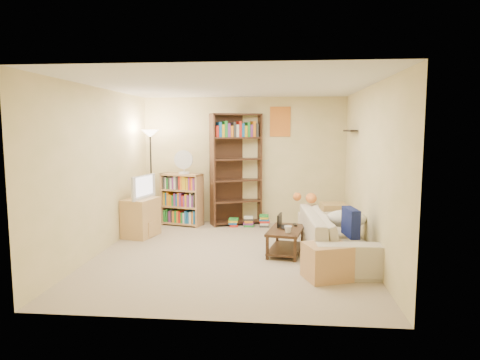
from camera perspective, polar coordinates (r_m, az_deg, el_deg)
The scene contains 19 objects.
room at distance 6.29m, azimuth -1.19°, elevation 4.45°, with size 4.50×4.54×2.52m.
sofa at distance 6.54m, azimuth 12.59°, elevation -7.14°, with size 1.01×2.27×0.65m, color #BDB29C.
navy_pillow at distance 6.03m, azimuth 14.54°, elevation -5.48°, with size 0.43×0.13×0.38m, color #121B50.
cream_blanket at distance 6.57m, azimuth 13.93°, elevation -5.03°, with size 0.60×0.43×0.26m, color beige.
tabby_cat at distance 7.23m, azimuth 9.14°, elevation -2.37°, with size 0.51×0.21×0.18m.
coffee_table at distance 6.57m, azimuth 6.11°, elevation -7.72°, with size 0.63×0.93×0.38m.
laptop at distance 6.61m, azimuth 6.34°, elevation -6.25°, with size 0.21×0.30×0.02m, color black.
laptop_screen at distance 6.61m, azimuth 5.30°, elevation -5.33°, with size 0.01×0.28×0.19m, color white.
mug at distance 6.28m, azimuth 6.41°, elevation -6.57°, with size 0.16×0.16×0.10m, color white.
tv_remote at distance 6.79m, azimuth 7.34°, elevation -5.94°, with size 0.05×0.15×0.02m, color black.
tv_stand at distance 7.73m, azimuth -13.07°, elevation -4.89°, with size 0.45×0.63×0.67m, color tan.
television at distance 7.64m, azimuth -13.19°, elevation -0.89°, with size 0.26×0.72×0.41m, color black.
tall_bookshelf at distance 8.36m, azimuth -0.55°, elevation 1.81°, with size 1.03×0.69×2.18m.
short_bookshelf at distance 8.44m, azimuth -7.75°, elevation -2.59°, with size 0.84×0.51×1.02m.
desk_fan at distance 8.29m, azimuth -7.52°, elevation 2.40°, with size 0.36×0.20×0.46m.
floor_lamp at distance 8.16m, azimuth -11.85°, elevation 3.92°, with size 0.32×0.32×1.86m.
side_table at distance 8.12m, azimuth 12.34°, elevation -4.87°, with size 0.45×0.45×0.51m, color tan.
end_cabinet at distance 5.59m, azimuth 11.51°, elevation -10.61°, with size 0.54×0.45×0.45m, color tan.
book_stacks at distance 8.29m, azimuth 1.43°, elevation -5.54°, with size 0.80×0.18×0.24m.
Camera 1 is at (0.71, -6.23, 1.89)m, focal length 32.00 mm.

